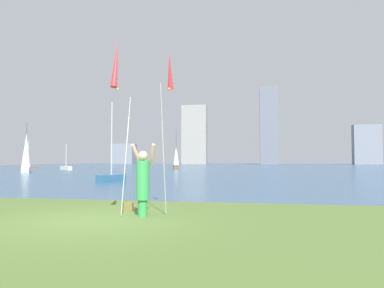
{
  "coord_description": "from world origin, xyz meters",
  "views": [
    {
      "loc": [
        3.77,
        -7.69,
        1.4
      ],
      "look_at": [
        0.95,
        7.8,
        2.1
      ],
      "focal_mm": 32.93,
      "sensor_mm": 36.0,
      "label": 1
    }
  ],
  "objects_px": {
    "sailboat_5": "(66,168)",
    "bag": "(128,207)",
    "kite_flag_left": "(116,68)",
    "sailboat_7": "(111,177)",
    "kite_flag_right": "(170,77)",
    "sailboat_4": "(28,167)",
    "person": "(143,180)",
    "sailboat_2": "(26,154)",
    "sailboat_8": "(176,158)"
  },
  "relations": [
    {
      "from": "sailboat_5",
      "to": "bag",
      "type": "bearing_deg",
      "value": -57.73
    },
    {
      "from": "kite_flag_left",
      "to": "sailboat_7",
      "type": "relative_size",
      "value": 0.84
    },
    {
      "from": "kite_flag_right",
      "to": "sailboat_4",
      "type": "distance_m",
      "value": 52.14
    },
    {
      "from": "person",
      "to": "sailboat_4",
      "type": "bearing_deg",
      "value": 112.39
    },
    {
      "from": "kite_flag_left",
      "to": "person",
      "type": "bearing_deg",
      "value": 48.63
    },
    {
      "from": "kite_flag_right",
      "to": "sailboat_4",
      "type": "xyz_separation_m",
      "value": [
        -32.77,
        40.42,
        -3.35
      ]
    },
    {
      "from": "bag",
      "to": "sailboat_7",
      "type": "relative_size",
      "value": 0.05
    },
    {
      "from": "person",
      "to": "bag",
      "type": "bearing_deg",
      "value": 115.56
    },
    {
      "from": "sailboat_4",
      "to": "sailboat_7",
      "type": "relative_size",
      "value": 0.87
    },
    {
      "from": "sailboat_5",
      "to": "sailboat_7",
      "type": "relative_size",
      "value": 0.69
    },
    {
      "from": "person",
      "to": "sailboat_4",
      "type": "height_order",
      "value": "sailboat_4"
    },
    {
      "from": "person",
      "to": "sailboat_7",
      "type": "height_order",
      "value": "sailboat_7"
    },
    {
      "from": "person",
      "to": "sailboat_2",
      "type": "relative_size",
      "value": 0.33
    },
    {
      "from": "person",
      "to": "sailboat_5",
      "type": "height_order",
      "value": "sailboat_5"
    },
    {
      "from": "sailboat_2",
      "to": "sailboat_7",
      "type": "distance_m",
      "value": 20.16
    },
    {
      "from": "kite_flag_right",
      "to": "bag",
      "type": "relative_size",
      "value": 16.53
    },
    {
      "from": "sailboat_2",
      "to": "sailboat_5",
      "type": "relative_size",
      "value": 1.56
    },
    {
      "from": "kite_flag_left",
      "to": "sailboat_8",
      "type": "xyz_separation_m",
      "value": [
        -8.42,
        43.04,
        -1.91
      ]
    },
    {
      "from": "bag",
      "to": "sailboat_4",
      "type": "relative_size",
      "value": 0.06
    },
    {
      "from": "person",
      "to": "sailboat_7",
      "type": "distance_m",
      "value": 14.08
    },
    {
      "from": "sailboat_4",
      "to": "sailboat_5",
      "type": "relative_size",
      "value": 1.27
    },
    {
      "from": "sailboat_7",
      "to": "bag",
      "type": "bearing_deg",
      "value": -64.76
    },
    {
      "from": "sailboat_7",
      "to": "sailboat_8",
      "type": "xyz_separation_m",
      "value": [
        -2.67,
        29.88,
        1.36
      ]
    },
    {
      "from": "sailboat_2",
      "to": "sailboat_5",
      "type": "distance_m",
      "value": 10.39
    },
    {
      "from": "sailboat_2",
      "to": "sailboat_7",
      "type": "relative_size",
      "value": 1.07
    },
    {
      "from": "kite_flag_left",
      "to": "sailboat_8",
      "type": "distance_m",
      "value": 43.9
    },
    {
      "from": "sailboat_5",
      "to": "sailboat_7",
      "type": "distance_m",
      "value": 28.47
    },
    {
      "from": "kite_flag_left",
      "to": "kite_flag_right",
      "type": "relative_size",
      "value": 1.0
    },
    {
      "from": "kite_flag_right",
      "to": "sailboat_2",
      "type": "height_order",
      "value": "sailboat_2"
    },
    {
      "from": "bag",
      "to": "sailboat_8",
      "type": "relative_size",
      "value": 0.04
    },
    {
      "from": "sailboat_7",
      "to": "kite_flag_right",
      "type": "bearing_deg",
      "value": -60.45
    },
    {
      "from": "person",
      "to": "kite_flag_left",
      "type": "relative_size",
      "value": 0.42
    },
    {
      "from": "person",
      "to": "kite_flag_right",
      "type": "xyz_separation_m",
      "value": [
        0.49,
        0.73,
        2.75
      ]
    },
    {
      "from": "bag",
      "to": "sailboat_4",
      "type": "xyz_separation_m",
      "value": [
        -31.63,
        40.4,
        0.15
      ]
    },
    {
      "from": "kite_flag_right",
      "to": "sailboat_4",
      "type": "height_order",
      "value": "sailboat_4"
    },
    {
      "from": "kite_flag_right",
      "to": "person",
      "type": "bearing_deg",
      "value": -123.94
    },
    {
      "from": "kite_flag_right",
      "to": "sailboat_2",
      "type": "xyz_separation_m",
      "value": [
        -22.06,
        24.88,
        -1.66
      ]
    },
    {
      "from": "sailboat_4",
      "to": "sailboat_7",
      "type": "height_order",
      "value": "sailboat_7"
    },
    {
      "from": "kite_flag_left",
      "to": "bag",
      "type": "height_order",
      "value": "kite_flag_left"
    },
    {
      "from": "person",
      "to": "sailboat_4",
      "type": "relative_size",
      "value": 0.41
    },
    {
      "from": "bag",
      "to": "sailboat_2",
      "type": "distance_m",
      "value": 32.54
    },
    {
      "from": "bag",
      "to": "sailboat_5",
      "type": "xyz_separation_m",
      "value": [
        -22.12,
        35.04,
        0.18
      ]
    },
    {
      "from": "kite_flag_left",
      "to": "bag",
      "type": "distance_m",
      "value": 3.68
    },
    {
      "from": "person",
      "to": "sailboat_7",
      "type": "relative_size",
      "value": 0.35
    },
    {
      "from": "kite_flag_right",
      "to": "sailboat_7",
      "type": "height_order",
      "value": "sailboat_7"
    },
    {
      "from": "kite_flag_left",
      "to": "sailboat_7",
      "type": "bearing_deg",
      "value": 113.62
    },
    {
      "from": "kite_flag_left",
      "to": "sailboat_5",
      "type": "distance_m",
      "value": 42.76
    },
    {
      "from": "kite_flag_left",
      "to": "sailboat_2",
      "type": "distance_m",
      "value": 33.63
    },
    {
      "from": "person",
      "to": "sailboat_2",
      "type": "xyz_separation_m",
      "value": [
        -21.57,
        25.6,
        1.08
      ]
    },
    {
      "from": "person",
      "to": "kite_flag_right",
      "type": "bearing_deg",
      "value": 40.34
    }
  ]
}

